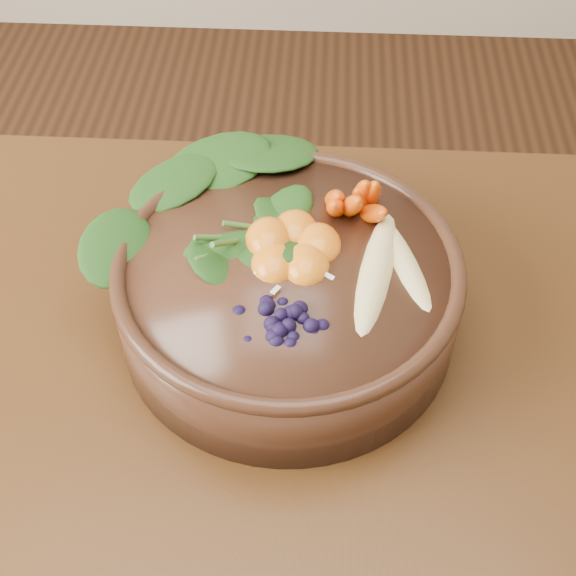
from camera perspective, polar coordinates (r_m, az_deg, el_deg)
name	(u,v)px	position (r m, az deg, el deg)	size (l,w,h in m)	color
dining_table	(203,534)	(0.76, -6.04, -17.01)	(1.60, 0.90, 0.75)	#331C0C
stoneware_bowl	(288,295)	(0.74, 0.00, -0.52)	(0.31, 0.31, 0.08)	#402517
kale_heap	(242,192)	(0.74, -3.30, 6.85)	(0.20, 0.18, 0.05)	#214B16
carrot_cluster	(358,168)	(0.74, 4.99, 8.47)	(0.06, 0.06, 0.09)	#EF5608
banana_halves	(392,255)	(0.70, 7.40, 2.35)	(0.09, 0.18, 0.03)	#E0CC84
mandarin_cluster	(292,235)	(0.71, 0.32, 3.82)	(0.09, 0.10, 0.03)	orange
blueberry_pile	(285,303)	(0.65, -0.23, -1.07)	(0.14, 0.11, 0.04)	black
coconut_flakes	(288,278)	(0.69, 0.02, 0.69)	(0.10, 0.08, 0.01)	white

